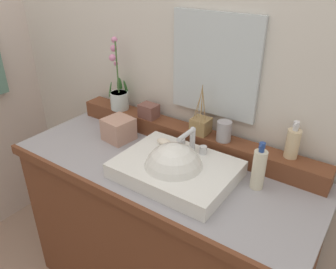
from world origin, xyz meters
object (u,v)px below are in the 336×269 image
(tumbler_cup, at_px, (224,131))
(tissue_box, at_px, (119,129))
(soap_bar, at_px, (164,142))
(soap_dispenser, at_px, (293,143))
(trinket_box, at_px, (149,111))
(reed_diffuser, at_px, (201,125))
(potted_plant, at_px, (119,94))
(lotion_bottle, at_px, (259,169))
(sink_basin, at_px, (175,171))

(tumbler_cup, height_order, tissue_box, tumbler_cup)
(soap_bar, height_order, soap_dispenser, soap_dispenser)
(soap_dispenser, relative_size, tumbler_cup, 1.73)
(soap_bar, bearing_deg, trinket_box, 143.29)
(soap_dispenser, distance_m, reed_diffuser, 0.41)
(reed_diffuser, distance_m, trinket_box, 0.30)
(soap_bar, relative_size, tumbler_cup, 0.76)
(reed_diffuser, bearing_deg, tissue_box, -158.52)
(potted_plant, bearing_deg, tumbler_cup, -0.19)
(tumbler_cup, bearing_deg, reed_diffuser, 178.32)
(trinket_box, bearing_deg, lotion_bottle, -10.19)
(sink_basin, relative_size, trinket_box, 5.27)
(potted_plant, relative_size, tissue_box, 2.90)
(soap_dispenser, distance_m, tumbler_cup, 0.29)
(potted_plant, distance_m, trinket_box, 0.21)
(soap_dispenser, bearing_deg, lotion_bottle, -113.94)
(tumbler_cup, xyz_separation_m, trinket_box, (-0.42, 0.00, -0.01))
(reed_diffuser, xyz_separation_m, lotion_bottle, (0.34, -0.13, -0.04))
(soap_dispenser, distance_m, tissue_box, 0.81)
(sink_basin, xyz_separation_m, tumbler_cup, (0.09, 0.26, 0.10))
(trinket_box, distance_m, lotion_bottle, 0.66)
(soap_bar, bearing_deg, soap_dispenser, 19.50)
(soap_bar, bearing_deg, potted_plant, 159.55)
(lotion_bottle, bearing_deg, tissue_box, -178.57)
(sink_basin, relative_size, tumbler_cup, 5.21)
(soap_bar, xyz_separation_m, lotion_bottle, (0.44, 0.02, 0.01))
(trinket_box, bearing_deg, reed_diffuser, 1.48)
(potted_plant, relative_size, trinket_box, 4.13)
(soap_bar, height_order, tumbler_cup, tumbler_cup)
(tumbler_cup, bearing_deg, potted_plant, 179.81)
(soap_dispenser, height_order, tissue_box, soap_dispenser)
(soap_dispenser, bearing_deg, soap_bar, -160.50)
(trinket_box, relative_size, tissue_box, 0.70)
(potted_plant, relative_size, lotion_bottle, 1.86)
(soap_bar, distance_m, soap_dispenser, 0.55)
(lotion_bottle, bearing_deg, soap_dispenser, 66.06)
(tumbler_cup, distance_m, tissue_box, 0.53)
(tumbler_cup, relative_size, lotion_bottle, 0.46)
(reed_diffuser, distance_m, tissue_box, 0.41)
(potted_plant, relative_size, tumbler_cup, 4.08)
(soap_dispenser, xyz_separation_m, reed_diffuser, (-0.41, -0.03, -0.03))
(tumbler_cup, distance_m, trinket_box, 0.42)
(potted_plant, xyz_separation_m, lotion_bottle, (0.84, -0.13, -0.08))
(potted_plant, xyz_separation_m, soap_dispenser, (0.91, 0.03, -0.02))
(lotion_bottle, height_order, tissue_box, lotion_bottle)
(soap_dispenser, bearing_deg, tissue_box, -167.25)
(sink_basin, distance_m, soap_dispenser, 0.49)
(tumbler_cup, relative_size, trinket_box, 1.01)
(reed_diffuser, bearing_deg, soap_dispenser, 4.05)
(soap_bar, bearing_deg, tissue_box, 179.58)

